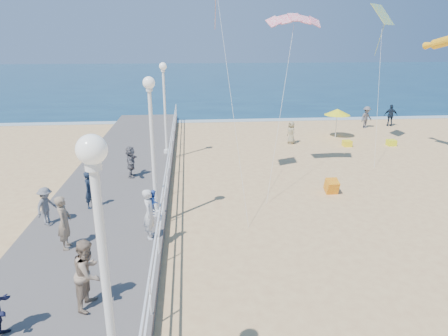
{
  "coord_description": "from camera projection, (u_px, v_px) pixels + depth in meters",
  "views": [
    {
      "loc": [
        -3.99,
        -14.51,
        6.96
      ],
      "look_at": [
        -2.5,
        2.0,
        1.6
      ],
      "focal_mm": 32.0,
      "sensor_mm": 36.0,
      "label": 1
    }
  ],
  "objects": [
    {
      "name": "beach_chair_right",
      "position": [
        391.0,
        143.0,
        27.34
      ],
      "size": [
        0.55,
        0.55,
        0.4
      ],
      "primitive_type": "cube",
      "color": "#ECF619",
      "rests_on": "ground"
    },
    {
      "name": "lamp_post_mid",
      "position": [
        152.0,
        134.0,
        14.65
      ],
      "size": [
        0.44,
        0.44,
        5.32
      ],
      "color": "white",
      "rests_on": "boardwalk"
    },
    {
      "name": "ocean",
      "position": [
        208.0,
        76.0,
        77.82
      ],
      "size": [
        160.0,
        90.0,
        0.05
      ],
      "primitive_type": "cube",
      "color": "#0D324F",
      "rests_on": "ground"
    },
    {
      "name": "beach_umbrella",
      "position": [
        337.0,
        112.0,
        29.02
      ],
      "size": [
        1.9,
        1.9,
        2.14
      ],
      "color": "white",
      "rests_on": "ground"
    },
    {
      "name": "boardwalk",
      "position": [
        101.0,
        221.0,
        15.53
      ],
      "size": [
        5.0,
        44.0,
        0.4
      ],
      "primitive_type": "cube",
      "color": "#65605B",
      "rests_on": "ground"
    },
    {
      "name": "lamp_post_near",
      "position": [
        104.0,
        265.0,
        6.12
      ],
      "size": [
        0.44,
        0.44,
        5.32
      ],
      "color": "white",
      "rests_on": "boardwalk"
    },
    {
      "name": "lamp_post_far",
      "position": [
        164.0,
        99.0,
        23.18
      ],
      "size": [
        0.44,
        0.44,
        5.32
      ],
      "color": "white",
      "rests_on": "boardwalk"
    },
    {
      "name": "surf_line",
      "position": [
        233.0,
        121.0,
        35.65
      ],
      "size": [
        160.0,
        1.2,
        0.04
      ],
      "primitive_type": "cube",
      "color": "silver",
      "rests_on": "ground"
    },
    {
      "name": "beach_chair_left",
      "position": [
        347.0,
        143.0,
        27.16
      ],
      "size": [
        0.55,
        0.55,
        0.4
      ],
      "primitive_type": "cube",
      "color": "yellow",
      "rests_on": "ground"
    },
    {
      "name": "kite_diamond_multi",
      "position": [
        383.0,
        14.0,
        24.5
      ],
      "size": [
        1.86,
        1.83,
        1.25
      ],
      "primitive_type": "cube",
      "rotation": [
        0.89,
        0.0,
        0.74
      ],
      "color": "#177FCB"
    },
    {
      "name": "spectator_1",
      "position": [
        88.0,
        273.0,
        10.07
      ],
      "size": [
        0.86,
        1.02,
        1.87
      ],
      "primitive_type": "imported",
      "rotation": [
        0.0,
        0.0,
        1.39
      ],
      "color": "gray",
      "rests_on": "boardwalk"
    },
    {
      "name": "beach_walker_b",
      "position": [
        391.0,
        115.0,
        33.25
      ],
      "size": [
        1.14,
        0.7,
        1.81
      ],
      "primitive_type": "imported",
      "rotation": [
        0.0,
        0.0,
        2.88
      ],
      "color": "#162131",
      "rests_on": "ground"
    },
    {
      "name": "beach_walker_a",
      "position": [
        366.0,
        117.0,
        32.55
      ],
      "size": [
        1.33,
        1.1,
        1.78
      ],
      "primitive_type": "imported",
      "rotation": [
        0.0,
        0.0,
        0.46
      ],
      "color": "#5A595E",
      "rests_on": "ground"
    },
    {
      "name": "railing",
      "position": [
        163.0,
        194.0,
        15.42
      ],
      "size": [
        0.05,
        42.0,
        0.55
      ],
      "color": "white",
      "rests_on": "boardwalk"
    },
    {
      "name": "toddler_held",
      "position": [
        154.0,
        202.0,
        13.63
      ],
      "size": [
        0.35,
        0.44,
        0.84
      ],
      "primitive_type": "imported",
      "rotation": [
        0.0,
        0.0,
        1.48
      ],
      "color": "blue",
      "rests_on": "boardwalk"
    },
    {
      "name": "kite_windsock",
      "position": [
        444.0,
        42.0,
        22.8
      ],
      "size": [
        0.96,
        2.44,
        1.03
      ],
      "primitive_type": "cylinder",
      "rotation": [
        1.36,
        0.0,
        0.17
      ],
      "color": "#FFAA15"
    },
    {
      "name": "ground",
      "position": [
        289.0,
        219.0,
        16.24
      ],
      "size": [
        160.0,
        160.0,
        0.0
      ],
      "primitive_type": "plane",
      "color": "#E8BB79",
      "rests_on": "ground"
    },
    {
      "name": "kite_parafoil",
      "position": [
        294.0,
        17.0,
        18.94
      ],
      "size": [
        2.63,
        0.94,
        0.65
      ],
      "primitive_type": null,
      "rotation": [
        0.44,
        0.0,
        0.0
      ],
      "color": "#E81B42"
    },
    {
      "name": "box_kite",
      "position": [
        332.0,
        187.0,
        18.81
      ],
      "size": [
        0.56,
        0.71,
        0.74
      ],
      "primitive_type": "cube",
      "rotation": [
        0.31,
        0.0,
        0.01
      ],
      "color": "#E7530D",
      "rests_on": "ground"
    },
    {
      "name": "spectator_2",
      "position": [
        46.0,
        206.0,
        14.67
      ],
      "size": [
        0.85,
        1.06,
        1.44
      ],
      "primitive_type": "imported",
      "rotation": [
        0.0,
        0.0,
        1.18
      ],
      "color": "slate",
      "rests_on": "boardwalk"
    },
    {
      "name": "woman_holding_toddler",
      "position": [
        150.0,
        214.0,
        13.6
      ],
      "size": [
        0.48,
        0.68,
        1.78
      ],
      "primitive_type": "imported",
      "rotation": [
        0.0,
        0.0,
        1.48
      ],
      "color": "silver",
      "rests_on": "boardwalk"
    },
    {
      "name": "beach_walker_c",
      "position": [
        291.0,
        133.0,
        27.69
      ],
      "size": [
        0.71,
        0.88,
        1.57
      ],
      "primitive_type": "imported",
      "rotation": [
        0.0,
        0.0,
        -1.27
      ],
      "color": "gray",
      "rests_on": "ground"
    },
    {
      "name": "spectator_0",
      "position": [
        90.0,
        190.0,
        16.11
      ],
      "size": [
        0.51,
        0.64,
        1.53
      ],
      "primitive_type": "imported",
      "rotation": [
        0.0,
        0.0,
        1.28
      ],
      "color": "#172132",
      "rests_on": "boardwalk"
    },
    {
      "name": "spectator_6",
      "position": [
        64.0,
        222.0,
        12.92
      ],
      "size": [
        0.48,
        0.69,
        1.82
      ],
      "primitive_type": "imported",
      "rotation": [
        0.0,
        0.0,
        1.64
      ],
      "color": "#816F59",
      "rests_on": "boardwalk"
    },
    {
      "name": "spectator_5",
      "position": [
        131.0,
        162.0,
        19.74
      ],
      "size": [
        0.48,
        1.47,
        1.57
      ],
      "primitive_type": "imported",
      "rotation": [
        0.0,
        0.0,
        1.58
      ],
      "color": "slate",
      "rests_on": "boardwalk"
    }
  ]
}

